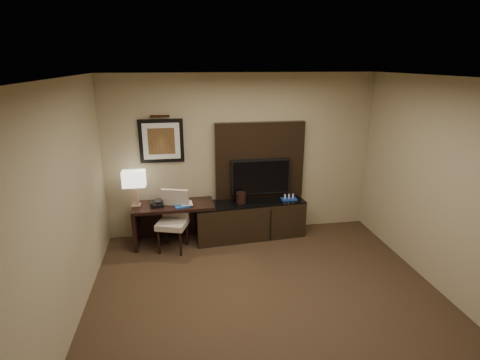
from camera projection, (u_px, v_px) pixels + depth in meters
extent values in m
cube|color=#342417|center=(276.00, 321.00, 4.34)|extent=(4.50, 5.00, 0.01)
cube|color=silver|center=(285.00, 80.00, 3.51)|extent=(4.50, 5.00, 0.01)
cube|color=tan|center=(241.00, 156.00, 6.27)|extent=(4.50, 0.01, 2.70)
cube|color=tan|center=(52.00, 227.00, 3.59)|extent=(0.01, 5.00, 2.70)
cube|color=tan|center=(471.00, 201.00, 4.26)|extent=(0.01, 5.00, 2.70)
cube|color=black|center=(175.00, 224.00, 6.08)|extent=(1.29, 0.58, 0.68)
cube|color=black|center=(250.00, 219.00, 6.32)|extent=(1.87, 0.66, 0.63)
cube|color=black|center=(260.00, 161.00, 6.29)|extent=(1.50, 0.12, 1.30)
cube|color=black|center=(261.00, 176.00, 6.27)|extent=(1.00, 0.08, 0.60)
cube|color=black|center=(161.00, 141.00, 5.97)|extent=(0.70, 0.04, 0.70)
cylinder|color=#3C2013|center=(160.00, 116.00, 5.81)|extent=(0.04, 0.04, 0.30)
cube|color=#1954A7|center=(181.00, 204.00, 5.94)|extent=(0.28, 0.34, 0.02)
imported|color=tan|center=(181.00, 198.00, 5.91)|extent=(0.18, 0.04, 0.24)
cylinder|color=black|center=(241.00, 198.00, 6.15)|extent=(0.20, 0.20, 0.18)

